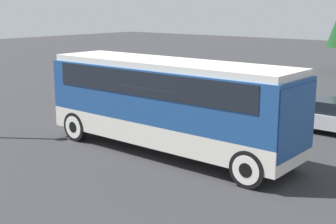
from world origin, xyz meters
TOP-DOWN VIEW (x-y plane):
  - ground_plane at (0.00, 0.00)m, footprint 120.00×120.00m
  - tour_bus at (0.10, -0.00)m, footprint 9.59×2.53m
  - parked_car_near at (-0.48, 5.17)m, footprint 4.75×1.84m

SIDE VIEW (x-z plane):
  - ground_plane at x=0.00m, z-range 0.00..0.00m
  - parked_car_near at x=-0.48m, z-range 0.00..1.47m
  - tour_bus at x=0.10m, z-range 0.33..3.62m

